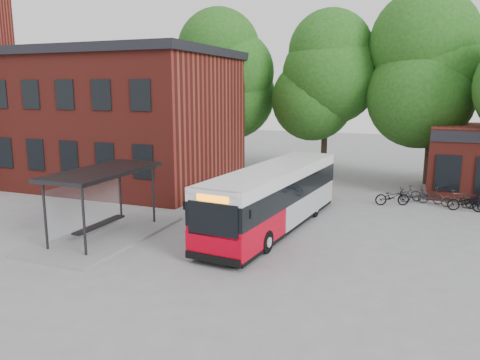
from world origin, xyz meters
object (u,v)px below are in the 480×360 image
(bus_shelter, at_px, (104,203))
(bicycle_4, at_px, (466,202))
(bicycle_3, at_px, (457,199))
(bicycle_0, at_px, (392,197))
(bicycle_1, at_px, (415,194))
(bicycle_5, at_px, (480,202))
(city_bus, at_px, (274,198))
(bicycle_2, at_px, (427,194))

(bus_shelter, relative_size, bicycle_4, 3.97)
(bicycle_3, height_order, bicycle_4, bicycle_3)
(bicycle_0, xyz_separation_m, bicycle_1, (1.10, 1.03, 0.00))
(bicycle_3, relative_size, bicycle_5, 1.05)
(city_bus, bearing_deg, bicycle_4, 43.45)
(bicycle_4, bearing_deg, bicycle_1, 67.01)
(city_bus, bearing_deg, bus_shelter, -142.93)
(bicycle_1, bearing_deg, bus_shelter, 119.39)
(bicycle_3, xyz_separation_m, bicycle_5, (1.08, -0.09, -0.02))
(bicycle_2, bearing_deg, bicycle_0, 145.29)
(bicycle_3, bearing_deg, bicycle_5, -102.51)
(bus_shelter, xyz_separation_m, city_bus, (6.19, 3.78, -0.07))
(bicycle_0, distance_m, bicycle_4, 3.58)
(bicycle_2, height_order, bicycle_5, bicycle_2)
(bicycle_1, relative_size, bicycle_2, 0.90)
(bicycle_1, xyz_separation_m, bicycle_4, (2.48, -0.95, -0.01))
(bicycle_2, height_order, bicycle_4, bicycle_4)
(bicycle_3, distance_m, bicycle_4, 0.69)
(bus_shelter, bearing_deg, bicycle_2, 42.14)
(bus_shelter, distance_m, bicycle_0, 14.80)
(bicycle_0, bearing_deg, bicycle_4, -110.27)
(city_bus, height_order, bicycle_3, city_bus)
(bicycle_4, height_order, bicycle_5, bicycle_4)
(bicycle_1, bearing_deg, bicycle_0, 119.72)
(bicycle_1, height_order, bicycle_3, bicycle_1)
(bicycle_4, bearing_deg, bus_shelter, 123.22)
(city_bus, xyz_separation_m, bicycle_4, (8.20, 6.36, -0.91))
(bicycle_0, height_order, bicycle_3, bicycle_0)
(bicycle_2, bearing_deg, bicycle_3, -95.50)
(city_bus, relative_size, bicycle_3, 6.92)
(city_bus, xyz_separation_m, bicycle_2, (6.36, 7.57, -0.91))
(city_bus, distance_m, bicycle_5, 11.25)
(bus_shelter, relative_size, bicycle_5, 4.72)
(bicycle_2, relative_size, bicycle_3, 1.12)
(bus_shelter, relative_size, city_bus, 0.65)
(bus_shelter, xyz_separation_m, bicycle_0, (10.81, 10.06, -0.98))
(bicycle_0, xyz_separation_m, bicycle_3, (3.18, 0.65, -0.00))
(bus_shelter, bearing_deg, bicycle_1, 42.96)
(bus_shelter, height_order, bicycle_5, bus_shelter)
(bicycle_4, distance_m, bicycle_5, 0.84)
(bicycle_3, relative_size, bicycle_4, 0.89)
(city_bus, relative_size, bicycle_4, 6.15)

